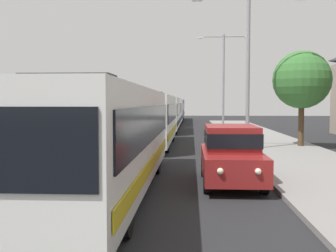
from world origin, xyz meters
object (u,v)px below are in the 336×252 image
Objects in this scene: bus_middle at (165,113)px; bus_lead at (108,136)px; roadside_tree at (302,80)px; streetlamp_mid at (248,54)px; streetlamp_far at (223,73)px; bus_second_in_line at (152,118)px; white_suv at (231,152)px; bus_rear at (175,109)px; bus_fourth_in_line at (171,110)px.

bus_lead is at bearing -90.00° from bus_middle.
roadside_tree reaches higher than bus_middle.
bus_middle is 1.28× the size of streetlamp_mid.
bus_second_in_line is at bearing -111.24° from streetlamp_far.
white_suv is (3.70, -23.78, -0.66)m from bus_middle.
bus_middle is 1.93× the size of roadside_tree.
bus_second_in_line is at bearing -90.00° from bus_rear.
bus_rear is 23.11m from streetlamp_far.
bus_fourth_in_line is 12.03m from bus_rear.
streetlamp_mid is at bearing -150.16° from roadside_tree.
streetlamp_mid is at bearing -82.09° from bus_rear.
streetlamp_far reaches higher than bus_lead.
bus_lead is 49.16m from bus_rear.
bus_lead is 13.12m from bus_second_in_line.
bus_fourth_in_line is (0.00, 11.71, 0.00)m from bus_middle.
bus_rear is at bearing 90.00° from bus_middle.
bus_lead is 1.12× the size of bus_fourth_in_line.
roadside_tree is at bearing 64.61° from white_suv.
bus_fourth_in_line is at bearing 90.00° from bus_second_in_line.
bus_second_in_line is at bearing 90.00° from bus_lead.
roadside_tree is (8.73, -24.90, 2.25)m from bus_fourth_in_line.
streetlamp_far is (5.40, 1.58, 3.75)m from bus_middle.
bus_lead is 2.74× the size of white_suv.
streetlamp_mid is at bearing 78.93° from white_suv.
streetlamp_mid reaches higher than bus_lead.
bus_fourth_in_line is at bearing 95.95° from white_suv.
streetlamp_mid is at bearing 62.42° from bus_lead.
streetlamp_far is at bearing -76.31° from bus_rear.
streetlamp_far is at bearing 68.76° from bus_second_in_line.
bus_lead is 1.07× the size of bus_rear.
bus_second_in_line is 1.24× the size of streetlamp_far.
white_suv is (3.70, 1.65, -0.66)m from bus_lead.
white_suv is at bearing -93.83° from streetlamp_far.
roadside_tree reaches higher than bus_lead.
bus_second_in_line is at bearing 152.72° from streetlamp_mid.
streetlamp_mid reaches higher than bus_second_in_line.
bus_fourth_in_line is 2.02× the size of roadside_tree.
streetlamp_far is (5.40, 13.89, 3.75)m from bus_second_in_line.
bus_rear is 38.00m from roadside_tree.
roadside_tree reaches higher than bus_fourth_in_line.
streetlamp_mid is 0.93× the size of streetlamp_far.
streetlamp_far is (1.70, 25.36, 4.41)m from white_suv.
white_suv is (3.70, -35.49, -0.66)m from bus_fourth_in_line.
streetlamp_far reaches higher than white_suv.
bus_fourth_in_line is 0.95× the size of bus_rear.
bus_second_in_line is at bearing 174.28° from roadside_tree.
bus_middle is at bearing 98.84° from white_suv.
bus_lead is 12.17m from streetlamp_mid.
streetlamp_far is at bearing 78.70° from bus_lead.
bus_rear is at bearing 103.69° from streetlamp_far.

